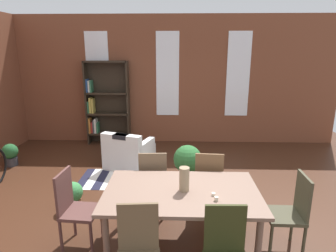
{
  "coord_description": "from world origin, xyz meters",
  "views": [
    {
      "loc": [
        0.24,
        -3.56,
        2.31
      ],
      "look_at": [
        0.08,
        1.38,
        0.98
      ],
      "focal_mm": 31.02,
      "sensor_mm": 36.0,
      "label": 1
    }
  ],
  "objects_px": {
    "potted_plant_window": "(10,154)",
    "dining_chair_head_left": "(74,207)",
    "dining_chair_head_right": "(291,211)",
    "dining_chair_far_left": "(153,180)",
    "armchair_white": "(129,153)",
    "vase_on_table": "(184,179)",
    "bookshelf_tall": "(105,104)",
    "dining_table": "(181,197)",
    "potted_plant_corner": "(73,195)",
    "dining_chair_far_right": "(208,180)",
    "potted_plant_by_shelf": "(188,161)"
  },
  "relations": [
    {
      "from": "vase_on_table",
      "to": "bookshelf_tall",
      "type": "relative_size",
      "value": 0.14
    },
    {
      "from": "dining_chair_far_left",
      "to": "armchair_white",
      "type": "bearing_deg",
      "value": 110.69
    },
    {
      "from": "dining_chair_head_left",
      "to": "potted_plant_window",
      "type": "bearing_deg",
      "value": 132.09
    },
    {
      "from": "dining_chair_far_right",
      "to": "dining_chair_far_left",
      "type": "xyz_separation_m",
      "value": [
        -0.78,
        -0.0,
        0.0
      ]
    },
    {
      "from": "dining_chair_head_left",
      "to": "potted_plant_corner",
      "type": "distance_m",
      "value": 0.91
    },
    {
      "from": "potted_plant_by_shelf",
      "to": "potted_plant_window",
      "type": "height_order",
      "value": "potted_plant_by_shelf"
    },
    {
      "from": "dining_chair_head_right",
      "to": "potted_plant_window",
      "type": "relative_size",
      "value": 2.1
    },
    {
      "from": "vase_on_table",
      "to": "dining_chair_far_right",
      "type": "height_order",
      "value": "vase_on_table"
    },
    {
      "from": "dining_chair_head_left",
      "to": "dining_chair_head_right",
      "type": "distance_m",
      "value": 2.5
    },
    {
      "from": "vase_on_table",
      "to": "potted_plant_by_shelf",
      "type": "xyz_separation_m",
      "value": [
        0.11,
        1.83,
        -0.52
      ]
    },
    {
      "from": "dining_chair_head_right",
      "to": "potted_plant_window",
      "type": "height_order",
      "value": "dining_chair_head_right"
    },
    {
      "from": "dining_table",
      "to": "armchair_white",
      "type": "xyz_separation_m",
      "value": [
        -1.02,
        2.43,
        -0.39
      ]
    },
    {
      "from": "dining_chair_head_right",
      "to": "dining_chair_far_left",
      "type": "xyz_separation_m",
      "value": [
        -1.64,
        0.76,
        0.0
      ]
    },
    {
      "from": "bookshelf_tall",
      "to": "dining_table",
      "type": "bearing_deg",
      "value": -65.05
    },
    {
      "from": "potted_plant_by_shelf",
      "to": "potted_plant_window",
      "type": "distance_m",
      "value": 3.61
    },
    {
      "from": "dining_chair_head_left",
      "to": "bookshelf_tall",
      "type": "relative_size",
      "value": 0.47
    },
    {
      "from": "bookshelf_tall",
      "to": "potted_plant_corner",
      "type": "height_order",
      "value": "bookshelf_tall"
    },
    {
      "from": "dining_table",
      "to": "dining_chair_head_right",
      "type": "bearing_deg",
      "value": -0.06
    },
    {
      "from": "dining_table",
      "to": "dining_chair_far_left",
      "type": "relative_size",
      "value": 1.85
    },
    {
      "from": "vase_on_table",
      "to": "dining_table",
      "type": "bearing_deg",
      "value": 180.0
    },
    {
      "from": "bookshelf_tall",
      "to": "dining_chair_far_right",
      "type": "bearing_deg",
      "value": -55.0
    },
    {
      "from": "dining_chair_far_left",
      "to": "potted_plant_corner",
      "type": "height_order",
      "value": "dining_chair_far_left"
    },
    {
      "from": "dining_chair_head_right",
      "to": "armchair_white",
      "type": "bearing_deg",
      "value": 133.07
    },
    {
      "from": "dining_chair_far_left",
      "to": "potted_plant_window",
      "type": "height_order",
      "value": "dining_chair_far_left"
    },
    {
      "from": "potted_plant_window",
      "to": "armchair_white",
      "type": "bearing_deg",
      "value": 0.44
    },
    {
      "from": "dining_table",
      "to": "dining_chair_far_right",
      "type": "distance_m",
      "value": 0.87
    },
    {
      "from": "vase_on_table",
      "to": "dining_chair_head_right",
      "type": "xyz_separation_m",
      "value": [
        1.22,
        -0.0,
        -0.37
      ]
    },
    {
      "from": "dining_chair_head_left",
      "to": "potted_plant_corner",
      "type": "height_order",
      "value": "dining_chair_head_left"
    },
    {
      "from": "dining_chair_far_right",
      "to": "dining_chair_far_left",
      "type": "relative_size",
      "value": 1.0
    },
    {
      "from": "dining_chair_far_left",
      "to": "potted_plant_by_shelf",
      "type": "relative_size",
      "value": 1.44
    },
    {
      "from": "dining_table",
      "to": "dining_chair_far_left",
      "type": "height_order",
      "value": "dining_chair_far_left"
    },
    {
      "from": "dining_chair_head_right",
      "to": "potted_plant_corner",
      "type": "bearing_deg",
      "value": 164.11
    },
    {
      "from": "dining_chair_far_right",
      "to": "dining_chair_head_right",
      "type": "bearing_deg",
      "value": -41.5
    },
    {
      "from": "potted_plant_window",
      "to": "bookshelf_tall",
      "type": "bearing_deg",
      "value": 43.5
    },
    {
      "from": "potted_plant_window",
      "to": "dining_chair_head_left",
      "type": "bearing_deg",
      "value": -47.91
    },
    {
      "from": "dining_chair_head_left",
      "to": "potted_plant_corner",
      "type": "bearing_deg",
      "value": 112.45
    },
    {
      "from": "dining_chair_far_right",
      "to": "bookshelf_tall",
      "type": "height_order",
      "value": "bookshelf_tall"
    },
    {
      "from": "dining_chair_far_left",
      "to": "potted_plant_by_shelf",
      "type": "height_order",
      "value": "dining_chair_far_left"
    },
    {
      "from": "dining_chair_far_right",
      "to": "potted_plant_window",
      "type": "xyz_separation_m",
      "value": [
        -3.81,
        1.65,
        -0.27
      ]
    },
    {
      "from": "dining_table",
      "to": "dining_chair_far_left",
      "type": "xyz_separation_m",
      "value": [
        -0.39,
        0.76,
        -0.16
      ]
    },
    {
      "from": "dining_chair_head_right",
      "to": "potted_plant_by_shelf",
      "type": "bearing_deg",
      "value": 121.43
    },
    {
      "from": "dining_chair_head_right",
      "to": "potted_plant_by_shelf",
      "type": "distance_m",
      "value": 2.15
    },
    {
      "from": "vase_on_table",
      "to": "potted_plant_window",
      "type": "distance_m",
      "value": 4.26
    },
    {
      "from": "dining_chair_far_left",
      "to": "potted_plant_window",
      "type": "xyz_separation_m",
      "value": [
        -3.03,
        1.65,
        -0.27
      ]
    },
    {
      "from": "dining_chair_far_right",
      "to": "dining_table",
      "type": "bearing_deg",
      "value": -117.1
    },
    {
      "from": "vase_on_table",
      "to": "potted_plant_window",
      "type": "bearing_deg",
      "value": 145.07
    },
    {
      "from": "dining_chair_head_left",
      "to": "bookshelf_tall",
      "type": "distance_m",
      "value": 3.99
    },
    {
      "from": "dining_chair_head_left",
      "to": "dining_chair_far_right",
      "type": "xyz_separation_m",
      "value": [
        1.64,
        0.76,
        0.0
      ]
    },
    {
      "from": "dining_table",
      "to": "armchair_white",
      "type": "height_order",
      "value": "armchair_white"
    },
    {
      "from": "bookshelf_tall",
      "to": "potted_plant_by_shelf",
      "type": "height_order",
      "value": "bookshelf_tall"
    }
  ]
}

